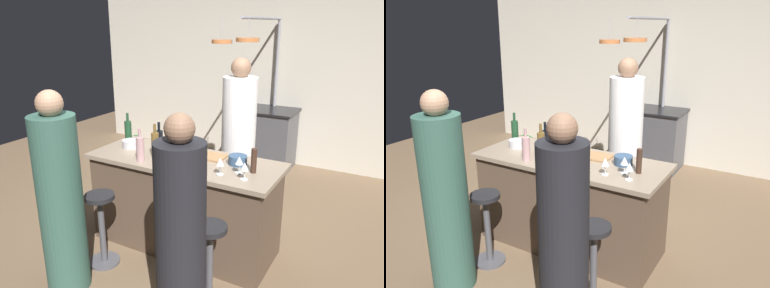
% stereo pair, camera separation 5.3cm
% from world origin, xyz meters
% --- Properties ---
extents(ground_plane, '(9.00, 9.00, 0.00)m').
position_xyz_m(ground_plane, '(0.00, 0.00, 0.00)').
color(ground_plane, brown).
extents(back_wall, '(6.40, 0.16, 2.60)m').
position_xyz_m(back_wall, '(0.00, 2.85, 1.30)').
color(back_wall, beige).
rests_on(back_wall, ground_plane).
extents(kitchen_island, '(1.80, 0.72, 0.90)m').
position_xyz_m(kitchen_island, '(0.00, 0.00, 0.45)').
color(kitchen_island, brown).
rests_on(kitchen_island, ground_plane).
extents(stove_range, '(0.80, 0.64, 0.89)m').
position_xyz_m(stove_range, '(0.00, 2.45, 0.45)').
color(stove_range, '#47474C').
rests_on(stove_range, ground_plane).
extents(chef, '(0.37, 0.37, 1.76)m').
position_xyz_m(chef, '(0.17, 0.89, 0.81)').
color(chef, white).
rests_on(chef, ground_plane).
extents(bar_stool_right, '(0.28, 0.28, 0.68)m').
position_xyz_m(bar_stool_right, '(0.58, -0.62, 0.38)').
color(bar_stool_right, '#4C4C51').
rests_on(bar_stool_right, ground_plane).
extents(guest_right, '(0.34, 0.34, 1.59)m').
position_xyz_m(guest_right, '(0.54, -0.97, 0.74)').
color(guest_right, black).
rests_on(guest_right, ground_plane).
extents(bar_stool_left, '(0.28, 0.28, 0.68)m').
position_xyz_m(bar_stool_left, '(-0.49, -0.62, 0.38)').
color(bar_stool_left, '#4C4C51').
rests_on(bar_stool_left, ground_plane).
extents(guest_left, '(0.35, 0.35, 1.64)m').
position_xyz_m(guest_left, '(-0.53, -1.00, 0.76)').
color(guest_left, '#33594C').
rests_on(guest_left, ground_plane).
extents(overhead_pot_rack, '(0.61, 1.51, 2.17)m').
position_xyz_m(overhead_pot_rack, '(-0.06, 1.93, 1.65)').
color(overhead_pot_rack, gray).
rests_on(overhead_pot_rack, ground_plane).
extents(potted_plant, '(0.36, 0.36, 0.52)m').
position_xyz_m(potted_plant, '(-1.65, 1.42, 0.30)').
color(potted_plant, brown).
rests_on(potted_plant, ground_plane).
extents(cutting_board, '(0.32, 0.22, 0.02)m').
position_xyz_m(cutting_board, '(0.18, 0.15, 0.91)').
color(cutting_board, '#997047').
rests_on(cutting_board, kitchen_island).
extents(pepper_mill, '(0.05, 0.05, 0.21)m').
position_xyz_m(pepper_mill, '(0.68, -0.01, 1.01)').
color(pepper_mill, '#382319').
rests_on(pepper_mill, kitchen_island).
extents(wine_bottle_white, '(0.07, 0.07, 0.29)m').
position_xyz_m(wine_bottle_white, '(0.09, -0.11, 1.01)').
color(wine_bottle_white, gray).
rests_on(wine_bottle_white, kitchen_island).
extents(wine_bottle_amber, '(0.07, 0.07, 0.32)m').
position_xyz_m(wine_bottle_amber, '(-0.26, -0.08, 1.02)').
color(wine_bottle_amber, brown).
rests_on(wine_bottle_amber, kitchen_island).
extents(wine_bottle_dark, '(0.07, 0.07, 0.30)m').
position_xyz_m(wine_bottle_dark, '(-0.30, 0.04, 1.01)').
color(wine_bottle_dark, black).
rests_on(wine_bottle_dark, kitchen_island).
extents(wine_bottle_green, '(0.07, 0.07, 0.31)m').
position_xyz_m(wine_bottle_green, '(-0.77, 0.16, 1.02)').
color(wine_bottle_green, '#193D23').
rests_on(wine_bottle_green, kitchen_island).
extents(wine_bottle_rose, '(0.07, 0.07, 0.31)m').
position_xyz_m(wine_bottle_rose, '(-0.31, -0.24, 1.02)').
color(wine_bottle_rose, '#B78C8E').
rests_on(wine_bottle_rose, kitchen_island).
extents(wine_glass_near_right_guest, '(0.07, 0.07, 0.15)m').
position_xyz_m(wine_glass_near_right_guest, '(0.45, -0.19, 1.01)').
color(wine_glass_near_right_guest, silver).
rests_on(wine_glass_near_right_guest, kitchen_island).
extents(wine_glass_near_left_guest, '(0.07, 0.07, 0.15)m').
position_xyz_m(wine_glass_near_left_guest, '(0.67, -0.19, 1.01)').
color(wine_glass_near_left_guest, silver).
rests_on(wine_glass_near_left_guest, kitchen_island).
extents(wine_glass_by_chef, '(0.07, 0.07, 0.15)m').
position_xyz_m(wine_glass_by_chef, '(0.58, -0.08, 1.01)').
color(wine_glass_by_chef, silver).
rests_on(wine_glass_by_chef, kitchen_island).
extents(mixing_bowl_steel, '(0.17, 0.17, 0.08)m').
position_xyz_m(mixing_bowl_steel, '(-0.63, 0.03, 0.94)').
color(mixing_bowl_steel, '#B7B7BC').
rests_on(mixing_bowl_steel, kitchen_island).
extents(mixing_bowl_blue, '(0.16, 0.16, 0.08)m').
position_xyz_m(mixing_bowl_blue, '(0.49, 0.11, 0.94)').
color(mixing_bowl_blue, '#334C6B').
rests_on(mixing_bowl_blue, kitchen_island).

